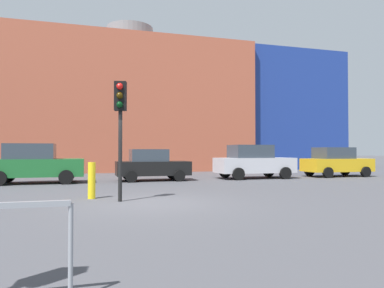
# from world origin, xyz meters

# --- Properties ---
(ground_plane) EXTENTS (200.00, 200.00, 0.00)m
(ground_plane) POSITION_xyz_m (0.00, 0.00, 0.00)
(ground_plane) COLOR #47474C
(building_backdrop) EXTENTS (37.32, 11.11, 12.38)m
(building_backdrop) POSITION_xyz_m (1.74, 21.03, 5.24)
(building_backdrop) COLOR #B2563D
(building_backdrop) RESTS_ON ground_plane
(parked_car_1) EXTENTS (4.40, 2.16, 1.91)m
(parked_car_1) POSITION_xyz_m (-4.22, 8.09, 0.95)
(parked_car_1) COLOR #1E662D
(parked_car_1) RESTS_ON ground_plane
(parked_car_2) EXTENTS (3.81, 1.87, 1.65)m
(parked_car_2) POSITION_xyz_m (1.46, 8.09, 0.82)
(parked_car_2) COLOR black
(parked_car_2) RESTS_ON ground_plane
(parked_car_3) EXTENTS (4.39, 2.15, 1.90)m
(parked_car_3) POSITION_xyz_m (7.30, 8.09, 0.95)
(parked_car_3) COLOR silver
(parked_car_3) RESTS_ON ground_plane
(parked_car_4) EXTENTS (4.11, 2.02, 1.78)m
(parked_car_4) POSITION_xyz_m (12.86, 8.09, 0.89)
(parked_car_4) COLOR gold
(parked_car_4) RESTS_ON ground_plane
(traffic_light_island) EXTENTS (0.41, 0.40, 3.69)m
(traffic_light_island) POSITION_xyz_m (-0.82, 0.57, 2.72)
(traffic_light_island) COLOR black
(traffic_light_island) RESTS_ON ground_plane
(bollard_yellow_0) EXTENTS (0.24, 0.24, 1.18)m
(bollard_yellow_0) POSITION_xyz_m (-1.65, 1.51, 0.59)
(bollard_yellow_0) COLOR yellow
(bollard_yellow_0) RESTS_ON ground_plane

